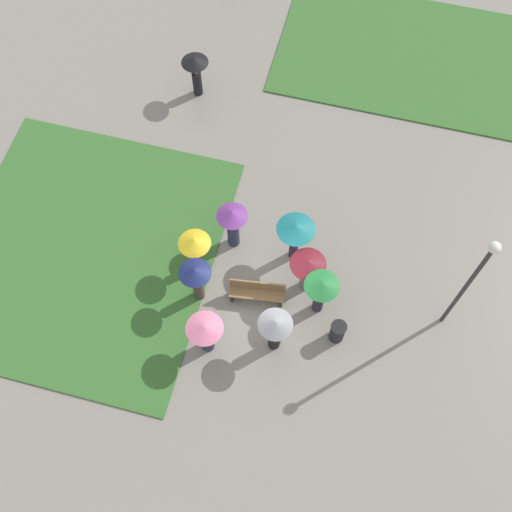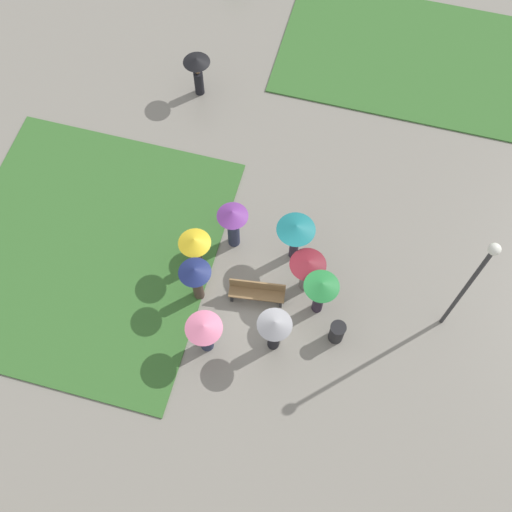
% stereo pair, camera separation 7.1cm
% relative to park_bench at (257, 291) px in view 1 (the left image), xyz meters
% --- Properties ---
extents(ground_plane, '(90.00, 90.00, 0.00)m').
position_rel_park_bench_xyz_m(ground_plane, '(0.16, -0.06, -0.47)').
color(ground_plane, gray).
extents(lawn_patch_near, '(8.20, 9.04, 0.06)m').
position_rel_park_bench_xyz_m(lawn_patch_near, '(-5.77, 0.15, -0.44)').
color(lawn_patch_near, '#386B2D').
rests_on(lawn_patch_near, ground_plane).
extents(lawn_patch_far, '(10.87, 6.18, 0.06)m').
position_rel_park_bench_xyz_m(lawn_patch_far, '(3.61, 11.14, -0.44)').
color(lawn_patch_far, '#386B2D').
rests_on(lawn_patch_far, ground_plane).
extents(park_bench, '(1.77, 0.65, 0.90)m').
position_rel_park_bench_xyz_m(park_bench, '(0.00, 0.00, 0.00)').
color(park_bench, brown).
rests_on(park_bench, ground_plane).
extents(lamp_post, '(0.32, 0.32, 5.09)m').
position_rel_park_bench_xyz_m(lamp_post, '(5.71, 0.69, 2.74)').
color(lamp_post, '#2D2D30').
rests_on(lamp_post, ground_plane).
extents(trash_bin, '(0.48, 0.48, 0.89)m').
position_rel_park_bench_xyz_m(trash_bin, '(2.65, -0.67, -0.02)').
color(trash_bin, '#232326').
rests_on(trash_bin, ground_plane).
extents(crowd_person_purple, '(0.98, 0.98, 1.98)m').
position_rel_park_bench_xyz_m(crowd_person_purple, '(-1.23, 1.70, 0.87)').
color(crowd_person_purple, '#282D47').
rests_on(crowd_person_purple, ground_plane).
extents(crowd_person_navy, '(0.98, 0.98, 1.94)m').
position_rel_park_bench_xyz_m(crowd_person_navy, '(-1.77, -0.41, 0.89)').
color(crowd_person_navy, '#47382D').
rests_on(crowd_person_navy, ground_plane).
extents(crowd_person_maroon, '(1.10, 1.10, 1.76)m').
position_rel_park_bench_xyz_m(crowd_person_maroon, '(1.35, 0.76, 0.78)').
color(crowd_person_maroon, slate).
rests_on(crowd_person_maroon, ground_plane).
extents(crowd_person_green, '(1.05, 1.05, 1.91)m').
position_rel_park_bench_xyz_m(crowd_person_green, '(1.89, 0.12, 0.91)').
color(crowd_person_green, '#2D2333').
rests_on(crowd_person_green, ground_plane).
extents(crowd_person_teal, '(1.19, 1.19, 1.96)m').
position_rel_park_bench_xyz_m(crowd_person_teal, '(0.75, 1.73, 1.08)').
color(crowd_person_teal, '#2D2333').
rests_on(crowd_person_teal, ground_plane).
extents(crowd_person_yellow, '(1.00, 1.00, 1.84)m').
position_rel_park_bench_xyz_m(crowd_person_yellow, '(-2.09, 0.57, 0.89)').
color(crowd_person_yellow, '#47382D').
rests_on(crowd_person_yellow, ground_plane).
extents(crowd_person_grey, '(1.01, 1.01, 1.96)m').
position_rel_park_bench_xyz_m(crowd_person_grey, '(0.87, -1.37, 0.90)').
color(crowd_person_grey, black).
rests_on(crowd_person_grey, ground_plane).
extents(crowd_person_pink, '(1.09, 1.09, 1.72)m').
position_rel_park_bench_xyz_m(crowd_person_pink, '(-1.05, -1.92, 0.68)').
color(crowd_person_pink, '#282D47').
rests_on(crowd_person_pink, ground_plane).
extents(lone_walker_far_path, '(0.96, 0.96, 1.75)m').
position_rel_park_bench_xyz_m(lone_walker_far_path, '(-4.16, 7.40, 0.71)').
color(lone_walker_far_path, black).
rests_on(lone_walker_far_path, ground_plane).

